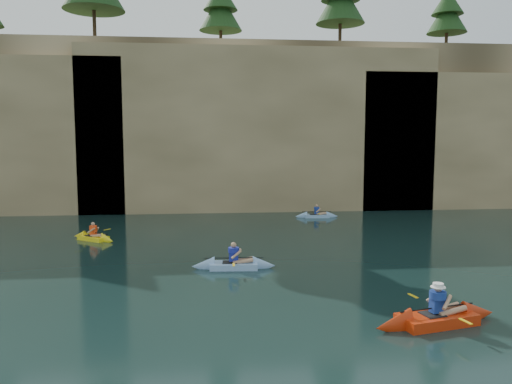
{
  "coord_description": "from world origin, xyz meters",
  "views": [
    {
      "loc": [
        -1.67,
        -11.6,
        5.01
      ],
      "look_at": [
        0.16,
        6.78,
        3.0
      ],
      "focal_mm": 35.0,
      "sensor_mm": 36.0,
      "label": 1
    }
  ],
  "objects": [
    {
      "name": "cliff_slab_center",
      "position": [
        2.0,
        22.6,
        5.7
      ],
      "size": [
        24.0,
        2.4,
        11.4
      ],
      "primitive_type": "cube",
      "color": "tan",
      "rests_on": "ground"
    },
    {
      "name": "kayaker_ltblue_mid",
      "position": [
        5.22,
        19.0,
        0.13
      ],
      "size": [
        2.74,
        2.07,
        1.03
      ],
      "rotation": [
        0.0,
        0.0,
        -0.05
      ],
      "color": "#86B0E0",
      "rests_on": "ground"
    },
    {
      "name": "main_kayaker",
      "position": [
        4.46,
        0.83,
        0.19
      ],
      "size": [
        3.87,
        2.5,
        1.41
      ],
      "rotation": [
        0.0,
        0.0,
        0.23
      ],
      "color": "red",
      "rests_on": "ground"
    },
    {
      "name": "cliff",
      "position": [
        0.0,
        30.0,
        6.0
      ],
      "size": [
        70.0,
        16.0,
        12.0
      ],
      "primitive_type": "cube",
      "color": "tan",
      "rests_on": "ground"
    },
    {
      "name": "ground",
      "position": [
        0.0,
        0.0,
        0.0
      ],
      "size": [
        160.0,
        160.0,
        0.0
      ],
      "primitive_type": "plane",
      "color": "black",
      "rests_on": "ground"
    },
    {
      "name": "sea_cave_center",
      "position": [
        -4.0,
        21.95,
        1.6
      ],
      "size": [
        3.5,
        1.0,
        3.2
      ],
      "primitive_type": "cube",
      "color": "black",
      "rests_on": "ground"
    },
    {
      "name": "kayaker_yellow",
      "position": [
        -7.25,
        13.2,
        0.14
      ],
      "size": [
        2.58,
        2.14,
        1.11
      ],
      "rotation": [
        0.0,
        0.0,
        -0.63
      ],
      "color": "yellow",
      "rests_on": "ground"
    },
    {
      "name": "kayaker_ltblue_near",
      "position": [
        -0.67,
        7.14,
        0.16
      ],
      "size": [
        3.26,
        2.5,
        1.28
      ],
      "rotation": [
        0.0,
        0.0,
        -0.05
      ],
      "color": "#8BB6EA",
      "rests_on": "ground"
    },
    {
      "name": "sea_cave_east",
      "position": [
        10.0,
        21.95,
        2.25
      ],
      "size": [
        5.0,
        1.0,
        4.5
      ],
      "primitive_type": "cube",
      "color": "black",
      "rests_on": "ground"
    }
  ]
}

